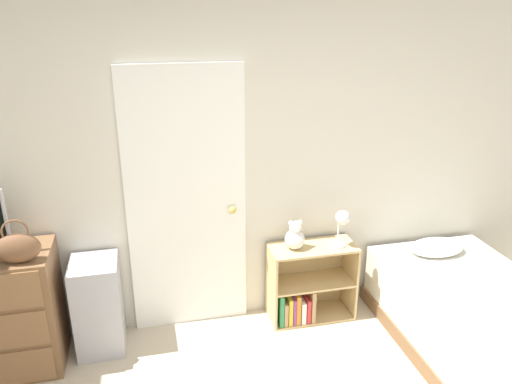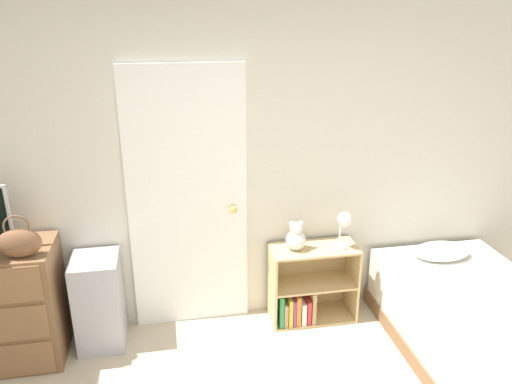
{
  "view_description": "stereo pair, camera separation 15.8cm",
  "coord_description": "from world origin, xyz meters",
  "px_view_note": "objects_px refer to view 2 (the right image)",
  "views": [
    {
      "loc": [
        -0.53,
        -1.32,
        2.39
      ],
      "look_at": [
        0.23,
        1.89,
        1.15
      ],
      "focal_mm": 35.0,
      "sensor_mm": 36.0,
      "label": 1
    },
    {
      "loc": [
        -0.37,
        -1.35,
        2.39
      ],
      "look_at": [
        0.23,
        1.89,
        1.15
      ],
      "focal_mm": 35.0,
      "sensor_mm": 36.0,
      "label": 2
    }
  ],
  "objects_px": {
    "bookshelf": "(306,290)",
    "teddy_bear": "(296,237)",
    "desk_lamp": "(344,223)",
    "handbag": "(19,242)",
    "storage_bin": "(99,301)",
    "bed": "(485,332)"
  },
  "relations": [
    {
      "from": "bed",
      "to": "teddy_bear",
      "type": "bearing_deg",
      "value": 147.34
    },
    {
      "from": "storage_bin",
      "to": "bed",
      "type": "xyz_separation_m",
      "value": [
        2.66,
        -0.73,
        -0.1
      ]
    },
    {
      "from": "storage_bin",
      "to": "bed",
      "type": "bearing_deg",
      "value": -15.28
    },
    {
      "from": "storage_bin",
      "to": "teddy_bear",
      "type": "relative_size",
      "value": 3.01
    },
    {
      "from": "handbag",
      "to": "teddy_bear",
      "type": "bearing_deg",
      "value": 7.09
    },
    {
      "from": "handbag",
      "to": "storage_bin",
      "type": "xyz_separation_m",
      "value": [
        0.4,
        0.21,
        -0.62
      ]
    },
    {
      "from": "handbag",
      "to": "desk_lamp",
      "type": "bearing_deg",
      "value": 4.82
    },
    {
      "from": "handbag",
      "to": "desk_lamp",
      "type": "height_order",
      "value": "handbag"
    },
    {
      "from": "bookshelf",
      "to": "storage_bin",
      "type": "bearing_deg",
      "value": -178.99
    },
    {
      "from": "bed",
      "to": "desk_lamp",
      "type": "bearing_deg",
      "value": 139.07
    },
    {
      "from": "desk_lamp",
      "to": "storage_bin",
      "type": "bearing_deg",
      "value": 179.41
    },
    {
      "from": "desk_lamp",
      "to": "bed",
      "type": "bearing_deg",
      "value": -40.93
    },
    {
      "from": "storage_bin",
      "to": "bed",
      "type": "height_order",
      "value": "storage_bin"
    },
    {
      "from": "bookshelf",
      "to": "teddy_bear",
      "type": "height_order",
      "value": "teddy_bear"
    },
    {
      "from": "handbag",
      "to": "bookshelf",
      "type": "bearing_deg",
      "value": 6.8
    },
    {
      "from": "storage_bin",
      "to": "bookshelf",
      "type": "distance_m",
      "value": 1.58
    },
    {
      "from": "handbag",
      "to": "storage_bin",
      "type": "bearing_deg",
      "value": 27.37
    },
    {
      "from": "bookshelf",
      "to": "bed",
      "type": "distance_m",
      "value": 1.32
    },
    {
      "from": "bookshelf",
      "to": "teddy_bear",
      "type": "relative_size",
      "value": 2.89
    },
    {
      "from": "bookshelf",
      "to": "desk_lamp",
      "type": "height_order",
      "value": "desk_lamp"
    },
    {
      "from": "teddy_bear",
      "to": "handbag",
      "type": "bearing_deg",
      "value": -172.91
    },
    {
      "from": "handbag",
      "to": "desk_lamp",
      "type": "xyz_separation_m",
      "value": [
        2.25,
        0.19,
        -0.13
      ]
    }
  ]
}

